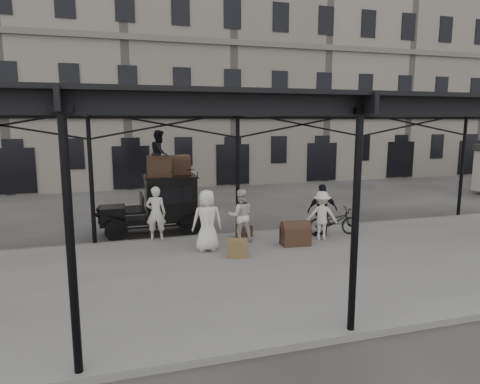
% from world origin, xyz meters
% --- Properties ---
extents(ground, '(120.00, 120.00, 0.00)m').
position_xyz_m(ground, '(0.00, 0.00, 0.00)').
color(ground, '#383533').
rests_on(ground, ground).
extents(platform, '(28.00, 8.00, 0.15)m').
position_xyz_m(platform, '(0.00, -2.00, 0.07)').
color(platform, slate).
rests_on(platform, ground).
extents(canopy, '(22.50, 9.00, 4.74)m').
position_xyz_m(canopy, '(0.00, -1.72, 4.60)').
color(canopy, black).
rests_on(canopy, ground).
extents(building_frontage, '(64.00, 8.00, 14.00)m').
position_xyz_m(building_frontage, '(0.00, 18.00, 7.00)').
color(building_frontage, slate).
rests_on(building_frontage, ground).
extents(taxi, '(3.65, 1.55, 2.18)m').
position_xyz_m(taxi, '(-2.61, 3.18, 1.20)').
color(taxi, black).
rests_on(taxi, ground).
extents(porter_left, '(0.76, 0.58, 1.85)m').
position_xyz_m(porter_left, '(-2.97, 1.80, 1.08)').
color(porter_left, beige).
rests_on(porter_left, platform).
extents(porter_midleft, '(0.94, 0.77, 1.78)m').
position_xyz_m(porter_midleft, '(-0.27, 0.76, 1.04)').
color(porter_midleft, silver).
rests_on(porter_midleft, platform).
extents(porter_centre, '(0.97, 0.65, 1.93)m').
position_xyz_m(porter_centre, '(-1.56, 0.09, 1.12)').
color(porter_centre, silver).
rests_on(porter_centre, platform).
extents(porter_official, '(1.13, 0.56, 1.85)m').
position_xyz_m(porter_official, '(2.70, 0.62, 1.08)').
color(porter_official, black).
rests_on(porter_official, platform).
extents(porter_right, '(1.22, 0.94, 1.67)m').
position_xyz_m(porter_right, '(2.47, 0.22, 0.99)').
color(porter_right, silver).
rests_on(porter_right, platform).
extents(bicycle, '(1.95, 0.85, 0.99)m').
position_xyz_m(bicycle, '(3.15, 0.60, 0.65)').
color(bicycle, black).
rests_on(bicycle, platform).
extents(porter_roof, '(0.83, 0.96, 1.68)m').
position_xyz_m(porter_roof, '(-2.64, 3.08, 3.02)').
color(porter_roof, black).
rests_on(porter_roof, taxi).
extents(steamer_trunk_roof_near, '(0.92, 0.61, 0.65)m').
position_xyz_m(steamer_trunk_roof_near, '(-2.69, 2.93, 2.50)').
color(steamer_trunk_roof_near, '#463020').
rests_on(steamer_trunk_roof_near, taxi).
extents(steamer_trunk_roof_far, '(0.93, 0.66, 0.62)m').
position_xyz_m(steamer_trunk_roof_far, '(-1.94, 3.38, 2.49)').
color(steamer_trunk_roof_far, '#463020').
rests_on(steamer_trunk_roof_far, taxi).
extents(steamer_trunk_platform, '(0.97, 0.64, 0.68)m').
position_xyz_m(steamer_trunk_platform, '(1.33, -0.17, 0.49)').
color(steamer_trunk_platform, '#463020').
rests_on(steamer_trunk_platform, platform).
extents(wicker_hamper, '(0.69, 0.58, 0.50)m').
position_xyz_m(wicker_hamper, '(-0.84, -0.77, 0.40)').
color(wicker_hamper, brown).
rests_on(wicker_hamper, platform).
extents(suitcase_upright, '(0.38, 0.61, 0.45)m').
position_xyz_m(suitcase_upright, '(2.56, 1.33, 0.38)').
color(suitcase_upright, '#463020').
rests_on(suitcase_upright, platform).
extents(suitcase_flat, '(0.61, 0.20, 0.40)m').
position_xyz_m(suitcase_flat, '(0.02, 1.26, 0.35)').
color(suitcase_flat, '#463020').
rests_on(suitcase_flat, platform).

